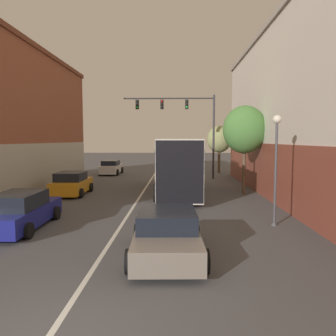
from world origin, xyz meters
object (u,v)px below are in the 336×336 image
at_px(parked_car_left_mid, 21,211).
at_px(parked_car_left_far, 111,168).
at_px(street_tree_near, 245,130).
at_px(traffic_signal_gantry, 185,117).
at_px(parked_car_left_near, 72,184).
at_px(street_lamp, 276,159).
at_px(bus, 178,163).
at_px(hatchback_foreground, 167,235).
at_px(street_tree_far, 219,139).

relative_size(parked_car_left_mid, parked_car_left_far, 1.12).
bearing_deg(street_tree_near, traffic_signal_gantry, 114.23).
height_order(parked_car_left_near, parked_car_left_mid, parked_car_left_near).
distance_m(parked_car_left_near, street_lamp, 12.84).
distance_m(bus, parked_car_left_far, 13.00).
xyz_separation_m(bus, traffic_signal_gantry, (0.65, 7.52, 3.44)).
distance_m(hatchback_foreground, parked_car_left_mid, 6.42).
xyz_separation_m(parked_car_left_mid, street_lamp, (9.94, 0.67, 1.99)).
xyz_separation_m(bus, street_lamp, (3.86, -8.10, 0.72)).
distance_m(hatchback_foreground, street_tree_far, 25.11).
distance_m(parked_car_left_far, street_tree_far, 11.39).
distance_m(parked_car_left_far, street_tree_near, 16.10).
bearing_deg(parked_car_left_mid, street_lamp, -87.05).
bearing_deg(hatchback_foreground, street_tree_far, -12.86).
distance_m(bus, street_tree_far, 13.69).
bearing_deg(street_lamp, bus, 115.47).
relative_size(parked_car_left_near, street_lamp, 0.89).
relative_size(hatchback_foreground, street_tree_far, 0.84).
bearing_deg(parked_car_left_far, street_lamp, -150.75).
relative_size(traffic_signal_gantry, street_tree_near, 1.42).
distance_m(bus, parked_car_left_mid, 10.75).
distance_m(hatchback_foreground, street_lamp, 5.83).
height_order(hatchback_foreground, parked_car_left_mid, parked_car_left_mid).
bearing_deg(parked_car_left_mid, street_tree_far, -26.58).
xyz_separation_m(street_lamp, street_tree_near, (0.34, 7.75, 1.38)).
bearing_deg(parked_car_left_mid, street_tree_near, -51.59).
bearing_deg(parked_car_left_far, street_tree_far, -80.05).
relative_size(bus, street_tree_near, 1.87).
distance_m(hatchback_foreground, street_tree_near, 12.62).
relative_size(hatchback_foreground, parked_car_left_mid, 0.90).
bearing_deg(parked_car_left_far, bus, -148.66).
bearing_deg(street_tree_far, hatchback_foreground, -100.76).
xyz_separation_m(hatchback_foreground, street_tree_near, (4.53, 11.27, 3.40)).
xyz_separation_m(bus, parked_car_left_near, (-6.62, -0.95, -1.27)).
bearing_deg(hatchback_foreground, parked_car_left_far, 13.25).
xyz_separation_m(bus, hatchback_foreground, (-0.33, -11.62, -1.30)).
relative_size(parked_car_left_mid, street_tree_near, 0.81).
bearing_deg(bus, street_tree_far, -19.56).
bearing_deg(traffic_signal_gantry, parked_car_left_far, 153.47).
xyz_separation_m(hatchback_foreground, street_lamp, (4.19, 3.52, 2.02)).
bearing_deg(hatchback_foreground, parked_car_left_mid, 61.57).
xyz_separation_m(parked_car_left_near, street_lamp, (10.48, -7.15, 1.99)).
bearing_deg(street_tree_near, street_lamp, -92.50).
bearing_deg(bus, parked_car_left_mid, 144.22).
bearing_deg(street_tree_near, hatchback_foreground, -111.89).
relative_size(parked_car_left_near, parked_car_left_far, 0.98).
bearing_deg(hatchback_foreground, street_tree_near, -23.99).
bearing_deg(street_tree_far, parked_car_left_near, -128.33).
bearing_deg(street_lamp, street_tree_far, 88.73).
bearing_deg(street_tree_near, parked_car_left_mid, -140.66).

